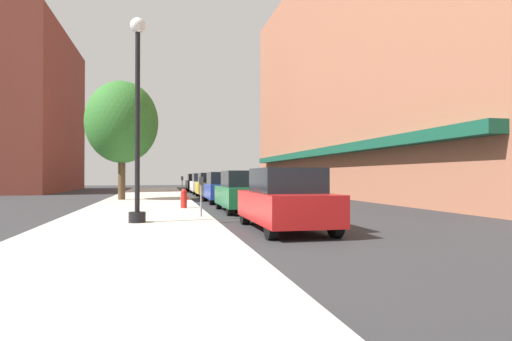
{
  "coord_description": "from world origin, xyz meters",
  "views": [
    {
      "loc": [
        0.79,
        -7.15,
        1.45
      ],
      "look_at": [
        7.5,
        23.71,
        1.85
      ],
      "focal_mm": 30.39,
      "sensor_mm": 36.0,
      "label": 1
    }
  ],
  "objects": [
    {
      "name": "car_red",
      "position": [
        4.0,
        3.96,
        0.81
      ],
      "size": [
        1.8,
        4.3,
        1.66
      ],
      "rotation": [
        0.0,
        0.0,
        0.02
      ],
      "color": "black",
      "rests_on": "ground"
    },
    {
      "name": "car_black",
      "position": [
        4.0,
        34.93,
        0.81
      ],
      "size": [
        1.8,
        4.3,
        1.66
      ],
      "rotation": [
        0.0,
        0.0,
        -0.02
      ],
      "color": "black",
      "rests_on": "ground"
    },
    {
      "name": "parking_meter_far",
      "position": [
        2.05,
        7.14,
        0.95
      ],
      "size": [
        0.14,
        0.09,
        1.31
      ],
      "color": "slate",
      "rests_on": "sidewalk_slab"
    },
    {
      "name": "tree_near",
      "position": [
        -1.44,
        18.31,
        4.48
      ],
      "size": [
        4.03,
        4.03,
        6.7
      ],
      "color": "#4C3823",
      "rests_on": "sidewalk_slab"
    },
    {
      "name": "parking_meter_near",
      "position": [
        2.05,
        20.95,
        0.95
      ],
      "size": [
        0.14,
        0.09,
        1.31
      ],
      "color": "slate",
      "rests_on": "sidewalk_slab"
    },
    {
      "name": "building_right_brick",
      "position": [
        14.99,
        22.0,
        9.15
      ],
      "size": [
        6.8,
        40.0,
        18.35
      ],
      "color": "#9E6047",
      "rests_on": "ground"
    },
    {
      "name": "car_yellow",
      "position": [
        4.0,
        21.91,
        0.81
      ],
      "size": [
        1.8,
        4.3,
        1.66
      ],
      "rotation": [
        0.0,
        0.0,
        -0.01
      ],
      "color": "black",
      "rests_on": "ground"
    },
    {
      "name": "car_green",
      "position": [
        4.0,
        10.08,
        0.81
      ],
      "size": [
        1.8,
        4.3,
        1.66
      ],
      "rotation": [
        0.0,
        0.0,
        -0.04
      ],
      "color": "black",
      "rests_on": "ground"
    },
    {
      "name": "sidewalk_slab",
      "position": [
        0.0,
        19.0,
        0.06
      ],
      "size": [
        4.8,
        50.0,
        0.12
      ],
      "primitive_type": "cube",
      "color": "#B7B2A8",
      "rests_on": "ground"
    },
    {
      "name": "car_white",
      "position": [
        4.0,
        28.01,
        0.81
      ],
      "size": [
        1.8,
        4.3,
        1.66
      ],
      "rotation": [
        0.0,
        0.0,
        0.03
      ],
      "color": "black",
      "rests_on": "ground"
    },
    {
      "name": "ground_plane",
      "position": [
        4.0,
        18.0,
        0.0
      ],
      "size": [
        90.0,
        90.0,
        0.0
      ],
      "primitive_type": "plane",
      "color": "#2D2D30"
    },
    {
      "name": "car_blue",
      "position": [
        4.0,
        16.04,
        0.81
      ],
      "size": [
        1.8,
        4.3,
        1.66
      ],
      "rotation": [
        0.0,
        0.0,
        -0.01
      ],
      "color": "black",
      "rests_on": "ground"
    },
    {
      "name": "fire_hydrant",
      "position": [
        1.68,
        11.08,
        0.52
      ],
      "size": [
        0.33,
        0.26,
        0.79
      ],
      "color": "red",
      "rests_on": "sidewalk_slab"
    },
    {
      "name": "building_far_background",
      "position": [
        -11.01,
        37.0,
        7.4
      ],
      "size": [
        6.8,
        18.0,
        14.84
      ],
      "color": "brown",
      "rests_on": "ground"
    },
    {
      "name": "lamppost",
      "position": [
        0.09,
        5.71,
        3.2
      ],
      "size": [
        0.48,
        0.48,
        5.9
      ],
      "color": "black",
      "rests_on": "sidewalk_slab"
    }
  ]
}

